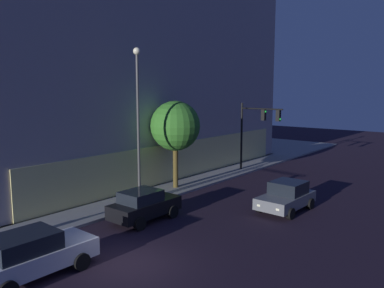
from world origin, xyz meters
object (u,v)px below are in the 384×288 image
(street_lamp_sidewalk, at_px, (138,108))
(car_white, at_px, (31,254))
(traffic_light_far_corner, at_px, (257,124))
(car_grey, at_px, (286,196))
(modern_building, at_px, (74,64))
(sidewalk_tree, at_px, (175,126))
(car_black, at_px, (144,205))

(street_lamp_sidewalk, bearing_deg, car_white, -157.08)
(traffic_light_far_corner, relative_size, car_grey, 1.41)
(modern_building, height_order, traffic_light_far_corner, modern_building)
(street_lamp_sidewalk, xyz_separation_m, sidewalk_tree, (3.96, 0.48, -1.40))
(car_black, bearing_deg, traffic_light_far_corner, 5.60)
(modern_building, xyz_separation_m, street_lamp_sidewalk, (-6.46, -15.84, -3.61))
(street_lamp_sidewalk, distance_m, car_white, 11.25)
(street_lamp_sidewalk, bearing_deg, modern_building, 67.83)
(modern_building, distance_m, car_black, 22.15)
(sidewalk_tree, bearing_deg, street_lamp_sidewalk, -173.13)
(modern_building, bearing_deg, street_lamp_sidewalk, -112.17)
(traffic_light_far_corner, relative_size, car_black, 1.44)
(sidewalk_tree, relative_size, car_white, 1.31)
(traffic_light_far_corner, height_order, car_white, traffic_light_far_corner)
(car_white, bearing_deg, sidewalk_tree, 18.39)
(traffic_light_far_corner, bearing_deg, modern_building, 109.11)
(modern_building, relative_size, car_grey, 7.43)
(street_lamp_sidewalk, xyz_separation_m, car_black, (-2.16, -2.64, -5.03))
(sidewalk_tree, bearing_deg, car_grey, -87.07)
(sidewalk_tree, xyz_separation_m, car_grey, (0.42, -8.26, -3.67))
(modern_building, relative_size, sidewalk_tree, 4.97)
(traffic_light_far_corner, height_order, car_black, traffic_light_far_corner)
(street_lamp_sidewalk, height_order, sidewalk_tree, street_lamp_sidewalk)
(sidewalk_tree, height_order, car_grey, sidewalk_tree)
(sidewalk_tree, xyz_separation_m, car_black, (-6.12, -3.11, -3.63))
(sidewalk_tree, distance_m, car_grey, 9.05)
(street_lamp_sidewalk, xyz_separation_m, car_white, (-9.28, -3.92, -5.01))
(street_lamp_sidewalk, relative_size, sidewalk_tree, 1.53)
(traffic_light_far_corner, height_order, car_grey, traffic_light_far_corner)
(traffic_light_far_corner, bearing_deg, sidewalk_tree, 168.63)
(street_lamp_sidewalk, relative_size, car_black, 2.33)
(modern_building, bearing_deg, car_black, -115.00)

